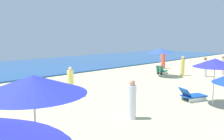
# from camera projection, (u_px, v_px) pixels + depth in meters

# --- Properties ---
(ocean) EXTENTS (60.00, 12.82, 0.12)m
(ocean) POSITION_uv_depth(u_px,v_px,m) (32.00, 66.00, 24.44)
(ocean) COLOR #1E5098
(ocean) RESTS_ON ground_plane
(umbrella_0) EXTENTS (1.97, 1.97, 2.21)m
(umbrella_0) POSITION_uv_depth(u_px,v_px,m) (160.00, 51.00, 18.75)
(umbrella_0) COLOR silver
(umbrella_0) RESTS_ON ground_plane
(lounge_chair_0_0) EXTENTS (1.45, 0.91, 0.76)m
(lounge_chair_0_0) POSITION_uv_depth(u_px,v_px,m) (162.00, 71.00, 20.22)
(lounge_chair_0_0) COLOR silver
(lounge_chair_0_0) RESTS_ON ground_plane
(umbrella_3) EXTENTS (1.99, 1.99, 2.21)m
(umbrella_3) POSITION_uv_depth(u_px,v_px,m) (215.00, 63.00, 11.10)
(umbrella_3) COLOR silver
(umbrella_3) RESTS_ON ground_plane
(lounge_chair_3_0) EXTENTS (1.48, 1.08, 0.70)m
(lounge_chair_3_0) POSITION_uv_depth(u_px,v_px,m) (192.00, 96.00, 12.10)
(lounge_chair_3_0) COLOR silver
(lounge_chair_3_0) RESTS_ON ground_plane
(umbrella_5) EXTENTS (2.48, 2.48, 2.39)m
(umbrella_5) POSITION_uv_depth(u_px,v_px,m) (33.00, 84.00, 5.55)
(umbrella_5) COLOR silver
(umbrella_5) RESTS_ON ground_plane
(beachgoer_0) EXTENTS (0.41, 0.41, 1.57)m
(beachgoer_0) POSITION_uv_depth(u_px,v_px,m) (132.00, 101.00, 9.47)
(beachgoer_0) COLOR silver
(beachgoer_0) RESTS_ON ground_plane
(beachgoer_1) EXTENTS (0.46, 0.46, 1.55)m
(beachgoer_1) POSITION_uv_depth(u_px,v_px,m) (222.00, 66.00, 19.75)
(beachgoer_1) COLOR #F9D8D7
(beachgoer_1) RESTS_ON ground_plane
(beachgoer_3) EXTENTS (0.56, 0.56, 1.61)m
(beachgoer_3) POSITION_uv_depth(u_px,v_px,m) (163.00, 61.00, 23.40)
(beachgoer_3) COLOR #E15746
(beachgoer_3) RESTS_ON ground_plane
(beachgoer_4) EXTENTS (0.43, 0.43, 1.54)m
(beachgoer_4) POSITION_uv_depth(u_px,v_px,m) (205.00, 68.00, 18.87)
(beachgoer_4) COLOR silver
(beachgoer_4) RESTS_ON ground_plane
(beachgoer_5) EXTENTS (0.43, 0.43, 1.60)m
(beachgoer_5) POSITION_uv_depth(u_px,v_px,m) (71.00, 83.00, 12.87)
(beachgoer_5) COLOR #F9E777
(beachgoer_5) RESTS_ON ground_plane
(beachgoer_6) EXTENTS (0.36, 0.36, 1.57)m
(beachgoer_6) POSITION_uv_depth(u_px,v_px,m) (183.00, 66.00, 19.32)
(beachgoer_6) COLOR #F3D66B
(beachgoer_6) RESTS_ON ground_plane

